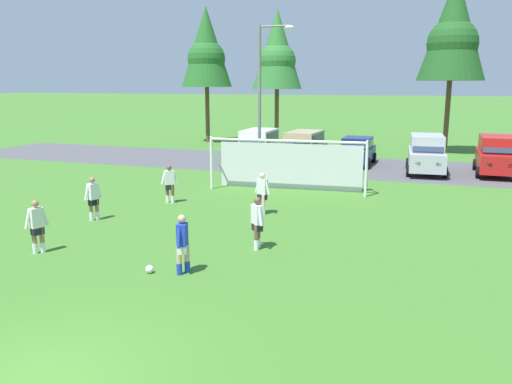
# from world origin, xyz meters

# --- Properties ---
(ground_plane) EXTENTS (400.00, 400.00, 0.00)m
(ground_plane) POSITION_xyz_m (0.00, 15.00, 0.00)
(ground_plane) COLOR #3D7028
(parking_lot_strip) EXTENTS (52.00, 8.40, 0.01)m
(parking_lot_strip) POSITION_xyz_m (0.00, 25.27, 0.00)
(parking_lot_strip) COLOR #4C4C51
(parking_lot_strip) RESTS_ON ground
(soccer_ball) EXTENTS (0.22, 0.22, 0.22)m
(soccer_ball) POSITION_xyz_m (-0.93, 5.24, 0.11)
(soccer_ball) COLOR white
(soccer_ball) RESTS_ON ground
(soccer_goal) EXTENTS (7.55, 2.54, 2.57)m
(soccer_goal) POSITION_xyz_m (-0.39, 17.30, 1.29)
(soccer_goal) COLOR white
(soccer_goal) RESTS_ON ground
(player_striker_near) EXTENTS (0.34, 0.71, 1.64)m
(player_striker_near) POSITION_xyz_m (-5.76, 9.42, 0.82)
(player_striker_near) COLOR #936B4C
(player_striker_near) RESTS_ON ground
(player_midfield_center) EXTENTS (0.72, 0.35, 1.64)m
(player_midfield_center) POSITION_xyz_m (-0.09, 12.37, 0.82)
(player_midfield_center) COLOR beige
(player_midfield_center) RESTS_ON ground
(player_defender_far) EXTENTS (0.55, 0.61, 1.64)m
(player_defender_far) POSITION_xyz_m (1.14, 8.19, 0.82)
(player_defender_far) COLOR brown
(player_defender_far) RESTS_ON ground
(player_winger_left) EXTENTS (0.41, 0.69, 1.64)m
(player_winger_left) POSITION_xyz_m (-4.98, 5.64, 0.82)
(player_winger_left) COLOR #936B4C
(player_winger_left) RESTS_ON ground
(player_winger_right) EXTENTS (0.32, 0.75, 1.64)m
(player_winger_right) POSITION_xyz_m (-0.05, 5.51, 0.82)
(player_winger_right) COLOR tan
(player_winger_right) RESTS_ON ground
(player_trailing_back) EXTENTS (0.68, 0.46, 1.64)m
(player_trailing_back) POSITION_xyz_m (-4.45, 12.91, 0.82)
(player_trailing_back) COLOR brown
(player_trailing_back) RESTS_ON ground
(parked_car_slot_far_left) EXTENTS (2.21, 4.64, 2.16)m
(parked_car_slot_far_left) POSITION_xyz_m (-4.40, 24.53, 1.11)
(parked_car_slot_far_left) COLOR silver
(parked_car_slot_far_left) RESTS_ON ground
(parked_car_slot_left) EXTENTS (2.31, 4.69, 2.16)m
(parked_car_slot_left) POSITION_xyz_m (-1.42, 24.30, 1.11)
(parked_car_slot_left) COLOR tan
(parked_car_slot_left) RESTS_ON ground
(parked_car_slot_center_left) EXTENTS (2.11, 4.24, 1.72)m
(parked_car_slot_center_left) POSITION_xyz_m (1.57, 26.15, 0.88)
(parked_car_slot_center_left) COLOR navy
(parked_car_slot_center_left) RESTS_ON ground
(parked_car_slot_center) EXTENTS (2.36, 4.71, 2.16)m
(parked_car_slot_center) POSITION_xyz_m (5.74, 24.36, 1.11)
(parked_car_slot_center) COLOR #B2B2BC
(parked_car_slot_center) RESTS_ON ground
(parked_car_slot_center_right) EXTENTS (2.16, 4.61, 2.16)m
(parked_car_slot_center_right) POSITION_xyz_m (9.43, 25.04, 1.11)
(parked_car_slot_center_right) COLOR red
(parked_car_slot_center_right) RESTS_ON ground
(tree_left_edge) EXTENTS (4.25, 4.25, 11.34)m
(tree_left_edge) POSITION_xyz_m (-12.57, 34.78, 7.80)
(tree_left_edge) COLOR brown
(tree_left_edge) RESTS_ON ground
(tree_mid_left) EXTENTS (4.11, 4.11, 10.96)m
(tree_mid_left) POSITION_xyz_m (-6.62, 35.74, 7.54)
(tree_mid_left) COLOR brown
(tree_mid_left) RESTS_ON ground
(tree_center_back) EXTENTS (4.69, 4.69, 12.51)m
(tree_center_back) POSITION_xyz_m (6.85, 33.91, 8.61)
(tree_center_back) COLOR brown
(tree_center_back) RESTS_ON ground
(street_lamp) EXTENTS (2.00, 0.32, 8.00)m
(street_lamp) POSITION_xyz_m (-2.69, 20.13, 4.14)
(street_lamp) COLOR slate
(street_lamp) RESTS_ON ground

